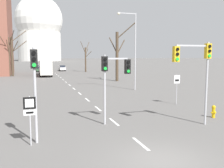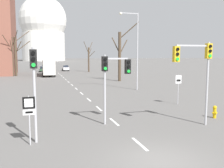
% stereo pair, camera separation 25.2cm
% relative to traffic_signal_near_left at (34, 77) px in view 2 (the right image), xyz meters
% --- Properties ---
extents(ground_plane, '(800.00, 800.00, 0.00)m').
position_rel_traffic_signal_near_left_xyz_m(ground_plane, '(5.11, -3.95, -3.45)').
color(ground_plane, '#5E5B59').
extents(lane_stripe_0, '(0.16, 2.00, 0.01)m').
position_rel_traffic_signal_near_left_xyz_m(lane_stripe_0, '(5.11, -1.75, -3.44)').
color(lane_stripe_0, silver).
rests_on(lane_stripe_0, ground_plane).
extents(lane_stripe_1, '(0.16, 2.00, 0.01)m').
position_rel_traffic_signal_near_left_xyz_m(lane_stripe_1, '(5.11, 2.75, -3.44)').
color(lane_stripe_1, silver).
rests_on(lane_stripe_1, ground_plane).
extents(lane_stripe_2, '(0.16, 2.00, 0.01)m').
position_rel_traffic_signal_near_left_xyz_m(lane_stripe_2, '(5.11, 7.25, -3.44)').
color(lane_stripe_2, silver).
rests_on(lane_stripe_2, ground_plane).
extents(lane_stripe_3, '(0.16, 2.00, 0.01)m').
position_rel_traffic_signal_near_left_xyz_m(lane_stripe_3, '(5.11, 11.75, -3.44)').
color(lane_stripe_3, silver).
rests_on(lane_stripe_3, ground_plane).
extents(lane_stripe_4, '(0.16, 2.00, 0.01)m').
position_rel_traffic_signal_near_left_xyz_m(lane_stripe_4, '(5.11, 16.25, -3.44)').
color(lane_stripe_4, silver).
rests_on(lane_stripe_4, ground_plane).
extents(lane_stripe_5, '(0.16, 2.00, 0.01)m').
position_rel_traffic_signal_near_left_xyz_m(lane_stripe_5, '(5.11, 20.75, -3.44)').
color(lane_stripe_5, silver).
rests_on(lane_stripe_5, ground_plane).
extents(lane_stripe_6, '(0.16, 2.00, 0.01)m').
position_rel_traffic_signal_near_left_xyz_m(lane_stripe_6, '(5.11, 25.25, -3.44)').
color(lane_stripe_6, silver).
rests_on(lane_stripe_6, ground_plane).
extents(lane_stripe_7, '(0.16, 2.00, 0.01)m').
position_rel_traffic_signal_near_left_xyz_m(lane_stripe_7, '(5.11, 29.75, -3.44)').
color(lane_stripe_7, silver).
rests_on(lane_stripe_7, ground_plane).
extents(lane_stripe_8, '(0.16, 2.00, 0.01)m').
position_rel_traffic_signal_near_left_xyz_m(lane_stripe_8, '(5.11, 34.25, -3.44)').
color(lane_stripe_8, silver).
rests_on(lane_stripe_8, ground_plane).
extents(lane_stripe_9, '(0.16, 2.00, 0.01)m').
position_rel_traffic_signal_near_left_xyz_m(lane_stripe_9, '(5.11, 38.75, -3.44)').
color(lane_stripe_9, silver).
rests_on(lane_stripe_9, ground_plane).
extents(lane_stripe_10, '(0.16, 2.00, 0.01)m').
position_rel_traffic_signal_near_left_xyz_m(lane_stripe_10, '(5.11, 43.25, -3.44)').
color(lane_stripe_10, silver).
rests_on(lane_stripe_10, ground_plane).
extents(lane_stripe_11, '(0.16, 2.00, 0.01)m').
position_rel_traffic_signal_near_left_xyz_m(lane_stripe_11, '(5.11, 47.75, -3.44)').
color(lane_stripe_11, silver).
rests_on(lane_stripe_11, ground_plane).
extents(lane_stripe_12, '(0.16, 2.00, 0.01)m').
position_rel_traffic_signal_near_left_xyz_m(lane_stripe_12, '(5.11, 52.25, -3.44)').
color(lane_stripe_12, silver).
rests_on(lane_stripe_12, ground_plane).
extents(traffic_signal_near_left, '(0.36, 0.34, 4.94)m').
position_rel_traffic_signal_near_left_xyz_m(traffic_signal_near_left, '(0.00, 0.00, 0.00)').
color(traffic_signal_near_left, '#B2B2B7').
rests_on(traffic_signal_near_left, ground_plane).
extents(traffic_signal_centre_tall, '(1.94, 0.34, 4.58)m').
position_rel_traffic_signal_near_left_xyz_m(traffic_signal_centre_tall, '(4.91, 2.34, 0.01)').
color(traffic_signal_centre_tall, '#B2B2B7').
rests_on(traffic_signal_centre_tall, ground_plane).
extents(traffic_signal_near_right, '(2.69, 0.34, 5.39)m').
position_rel_traffic_signal_near_left_xyz_m(traffic_signal_near_right, '(9.87, 0.36, 0.66)').
color(traffic_signal_near_right, '#B2B2B7').
rests_on(traffic_signal_near_right, ground_plane).
extents(route_sign_post, '(0.60, 0.08, 2.53)m').
position_rel_traffic_signal_near_left_xyz_m(route_sign_post, '(-0.29, -0.31, -1.72)').
color(route_sign_post, '#B2B2B7').
rests_on(route_sign_post, ground_plane).
extents(speed_limit_sign, '(0.60, 0.08, 2.77)m').
position_rel_traffic_signal_near_left_xyz_m(speed_limit_sign, '(12.57, 6.94, -1.57)').
color(speed_limit_sign, '#B2B2B7').
rests_on(speed_limit_sign, ground_plane).
extents(fire_hydrant, '(0.40, 0.34, 0.92)m').
position_rel_traffic_signal_near_left_xyz_m(fire_hydrant, '(12.42, 1.67, -2.95)').
color(fire_hydrant, gold).
rests_on(fire_hydrant, ground_plane).
extents(street_lamp_right, '(2.57, 0.36, 9.97)m').
position_rel_traffic_signal_near_left_xyz_m(street_lamp_right, '(12.27, 17.27, 2.57)').
color(street_lamp_right, '#B2B2B7').
rests_on(street_lamp_right, ground_plane).
extents(sedan_near_left, '(1.71, 3.91, 1.56)m').
position_rel_traffic_signal_near_left_xyz_m(sedan_near_left, '(1.82, 68.46, -2.65)').
color(sedan_near_left, '#B7B7BC').
rests_on(sedan_near_left, ground_plane).
extents(sedan_near_right, '(1.85, 4.39, 1.60)m').
position_rel_traffic_signal_near_left_xyz_m(sedan_near_right, '(1.36, 59.31, -2.64)').
color(sedan_near_right, '#2D4C33').
rests_on(sedan_near_right, ground_plane).
extents(sedan_mid_centre, '(1.78, 4.23, 1.67)m').
position_rel_traffic_signal_near_left_xyz_m(sedan_mid_centre, '(7.94, 61.81, -2.59)').
color(sedan_mid_centre, silver).
rests_on(sedan_mid_centre, ground_plane).
extents(city_bus, '(2.66, 10.80, 3.48)m').
position_rel_traffic_signal_near_left_xyz_m(city_bus, '(2.36, 44.88, -1.40)').
color(city_bus, beige).
rests_on(city_bus, ground_plane).
extents(bare_tree_left_near, '(3.17, 3.12, 9.80)m').
position_rel_traffic_signal_near_left_xyz_m(bare_tree_left_near, '(-5.15, 45.28, 1.25)').
color(bare_tree_left_near, '#473828').
rests_on(bare_tree_left_near, ground_plane).
extents(bare_tree_right_near, '(4.25, 2.70, 10.43)m').
position_rel_traffic_signal_near_left_xyz_m(bare_tree_right_near, '(14.14, 28.87, 1.26)').
color(bare_tree_right_near, '#473828').
rests_on(bare_tree_right_near, ground_plane).
extents(bare_tree_left_far, '(3.43, 2.63, 10.18)m').
position_rel_traffic_signal_near_left_xyz_m(bare_tree_left_far, '(-4.38, 45.73, 1.28)').
color(bare_tree_left_far, '#473828').
rests_on(bare_tree_left_far, ground_plane).
extents(bare_tree_right_far, '(3.12, 2.49, 8.38)m').
position_rel_traffic_signal_near_left_xyz_m(bare_tree_right_far, '(13.68, 55.13, 0.42)').
color(bare_tree_right_far, '#473828').
rests_on(bare_tree_right_far, ground_plane).
extents(capitol_dome, '(39.70, 39.70, 56.07)m').
position_rel_traffic_signal_near_left_xyz_m(capitol_dome, '(5.11, 210.99, 23.86)').
color(capitol_dome, silver).
rests_on(capitol_dome, ground_plane).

